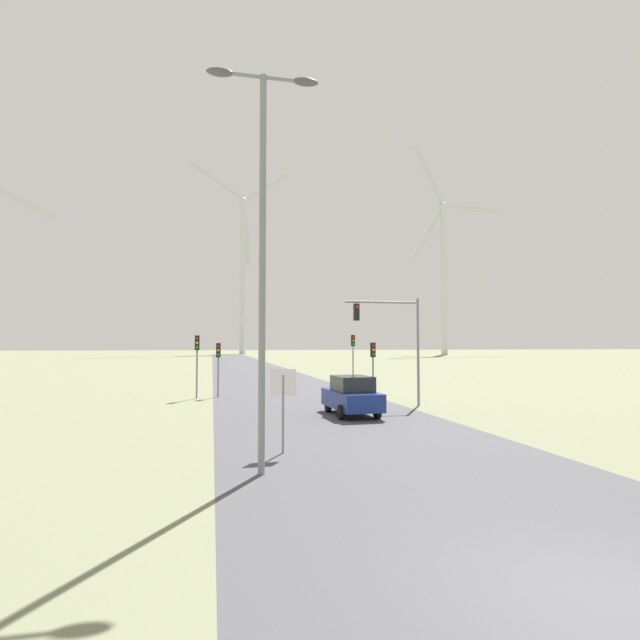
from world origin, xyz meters
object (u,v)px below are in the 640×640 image
Objects in this scene: traffic_light_post_near_left at (218,357)px; car_approaching at (352,396)px; traffic_light_mast_overhead at (393,329)px; wind_turbine_left at (243,260)px; stop_sign_near at (283,394)px; wind_turbine_center at (444,262)px; traffic_light_post_mid_left at (197,352)px; streetlamp at (263,222)px; traffic_light_post_near_right at (373,357)px; traffic_light_post_mid_right at (353,349)px.

traffic_light_post_near_left is 0.81× the size of car_approaching.
traffic_light_mast_overhead reaches higher than car_approaching.
wind_turbine_left reaches higher than traffic_light_mast_overhead.
wind_turbine_center is at bearing 61.96° from stop_sign_near.
wind_turbine_center is at bearing 57.80° from traffic_light_post_mid_left.
stop_sign_near is 0.61× the size of car_approaching.
streetlamp is at bearing -93.21° from wind_turbine_left.
traffic_light_post_near_right is 10.80m from traffic_light_post_mid_left.
stop_sign_near is at bearing -118.04° from wind_turbine_center.
traffic_light_post_mid_right is (10.69, 6.43, 0.49)m from traffic_light_post_near_left.
stop_sign_near is 157.31m from wind_turbine_center.
car_approaching is at bearing -106.26° from traffic_light_post_mid_right.
traffic_light_mast_overhead is at bearing -92.86° from traffic_light_post_near_right.
traffic_light_post_mid_left is (-2.14, 18.56, -3.66)m from streetlamp.
traffic_light_post_mid_right reaches higher than stop_sign_near.
stop_sign_near is at bearing 69.23° from streetlamp.
traffic_light_mast_overhead reaches higher than stop_sign_near.
traffic_light_post_near_left is at bearing -121.93° from wind_turbine_center.
streetlamp is at bearing -117.97° from car_approaching.
traffic_light_post_near_right is (9.32, -2.79, 0.02)m from traffic_light_post_near_left.
traffic_light_post_mid_left reaches higher than traffic_light_post_near_left.
car_approaching is 0.06× the size of wind_turbine_center.
wind_turbine_left is (9.16, 163.39, 26.81)m from streetlamp.
traffic_light_post_near_left is at bearing 95.83° from stop_sign_near.
traffic_light_post_mid_right is 0.97× the size of car_approaching.
traffic_light_post_near_left is 0.58× the size of traffic_light_mast_overhead.
wind_turbine_center is (74.44, 119.47, 28.10)m from traffic_light_post_near_left.
traffic_light_post_mid_left is 12.10m from traffic_light_mast_overhead.
stop_sign_near is at bearing -84.17° from traffic_light_post_near_left.
streetlamp reaches higher than traffic_light_post_mid_left.
traffic_light_post_near_right reaches higher than stop_sign_near.
stop_sign_near is 0.04× the size of wind_turbine_left.
wind_turbine_center is (63.75, 113.04, 27.61)m from traffic_light_post_mid_right.
traffic_light_mast_overhead is (-0.20, -4.04, 1.61)m from traffic_light_post_near_right.
streetlamp is 19.04m from traffic_light_post_mid_left.
car_approaching is at bearing -117.92° from wind_turbine_center.
traffic_light_post_near_left reaches higher than car_approaching.
traffic_light_post_mid_left is at bearing 169.30° from traffic_light_post_near_right.
wind_turbine_left reaches higher than traffic_light_post_near_right.
wind_turbine_center reaches higher than stop_sign_near.
wind_turbine_left is (-0.68, 137.61, 30.31)m from traffic_light_post_mid_right.
traffic_light_post_near_right reaches higher than car_approaching.
traffic_light_post_near_right is at bearing 87.14° from traffic_light_mast_overhead.
wind_turbine_center is (65.32, 126.30, 26.47)m from traffic_light_mast_overhead.
traffic_light_mast_overhead is at bearing 54.09° from stop_sign_near.
traffic_light_post_mid_left is 0.06× the size of wind_turbine_center.
traffic_light_post_near_left is 9.73m from traffic_light_post_near_right.
traffic_light_mast_overhead is 144.63m from wind_turbine_center.
stop_sign_near is at bearing -92.94° from wind_turbine_left.
traffic_light_post_mid_right is at bearing 81.55° from traffic_light_post_near_right.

